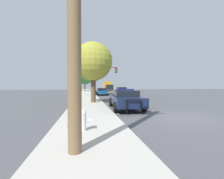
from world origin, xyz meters
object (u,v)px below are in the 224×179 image
Objects in this scene: box_truck at (108,86)px; tree_sidewalk_mid at (92,65)px; tree_sidewalk_near at (93,62)px; tree_sidewalk_far at (85,74)px; traffic_cone at (71,121)px; traffic_light at (103,74)px; fire_hydrant at (83,120)px; car_background_oncoming at (122,90)px; police_car at (125,99)px; car_background_midblock at (102,91)px.

tree_sidewalk_mid is at bearing 72.20° from box_truck.
tree_sidewalk_near reaches higher than box_truck.
tree_sidewalk_far is 14.94× the size of traffic_cone.
traffic_cone is at bearing 76.69° from box_truck.
traffic_light is at bearing 79.85° from traffic_cone.
car_background_oncoming is (7.25, 24.10, 0.21)m from fire_hydrant.
fire_hydrant is 0.20× the size of car_background_oncoming.
tree_sidewalk_far reaches higher than car_background_oncoming.
tree_sidewalk_far reaches higher than police_car.
tree_sidewalk_mid is 1.39× the size of tree_sidewalk_near.
tree_sidewalk_mid is at bearing 23.63° from car_background_oncoming.
police_car is at bearing 80.41° from box_truck.
car_background_oncoming is at bearing -62.49° from tree_sidewalk_far.
traffic_light is at bearing 81.62° from fire_hydrant.
car_background_midblock reaches higher than fire_hydrant.
traffic_light is 9.23× the size of traffic_cone.
tree_sidewalk_near reaches higher than fire_hydrant.
car_background_oncoming is 0.48× the size of tree_sidewalk_mid.
traffic_light is (2.72, 18.44, 2.99)m from fire_hydrant.
box_truck reaches higher than car_background_oncoming.
police_car reaches higher than traffic_cone.
police_car is 1.27× the size of car_background_oncoming.
car_background_oncoming is 7.72× the size of traffic_cone.
car_background_midblock is 0.62× the size of box_truck.
traffic_light is 0.62× the size of tree_sidewalk_far.
car_background_midblock is 0.72× the size of tree_sidewalk_near.
box_truck is at bearing 80.22° from traffic_light.
fire_hydrant is (-3.07, -5.50, -0.23)m from police_car.
tree_sidewalk_far reaches higher than traffic_light.
car_background_midblock is at bearing 80.94° from traffic_cone.
traffic_cone is at bearing -101.65° from car_background_midblock.
car_background_oncoming is at bearing 73.25° from fire_hydrant.
tree_sidewalk_mid is (1.11, 21.35, 4.84)m from fire_hydrant.
police_car is 33.56m from tree_sidewalk_far.
tree_sidewalk_mid reaches higher than traffic_cone.
traffic_cone is (-7.74, -23.56, -0.36)m from car_background_oncoming.
traffic_light reaches higher than fire_hydrant.
fire_hydrant is at bearing -98.38° from traffic_light.
police_car is 40.94m from box_truck.
car_background_oncoming is 0.94× the size of car_background_midblock.
traffic_cone is at bearing 57.64° from police_car.
fire_hydrant is at bearing 64.11° from police_car.
traffic_light reaches higher than car_background_midblock.
box_truck is (4.67, 24.82, 0.93)m from car_background_midblock.
traffic_light is 1.20× the size of car_background_oncoming.
tree_sidewalk_near is 29.43m from tree_sidewalk_far.
tree_sidewalk_far is at bearing 97.74° from car_background_midblock.
car_background_oncoming is at bearing 66.54° from tree_sidewalk_near.
car_background_oncoming is 24.80m from traffic_cone.
fire_hydrant is at bearing 77.40° from box_truck.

